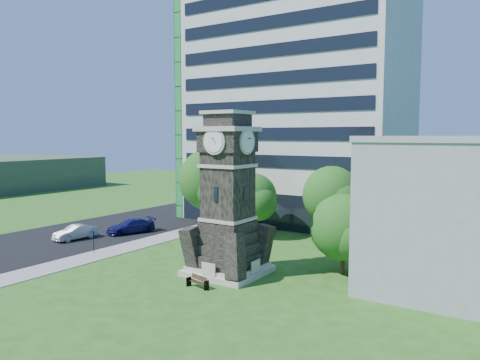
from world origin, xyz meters
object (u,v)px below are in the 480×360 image
Objects in this scene: park_bench at (198,281)px; street_sign at (94,237)px; clock_tower at (228,204)px; car_street_north at (131,226)px; car_street_mid at (75,232)px; car_east_lot at (418,287)px.

street_sign reaches higher than park_bench.
clock_tower reaches higher than car_street_north.
car_east_lot reaches higher than car_street_mid.
clock_tower is at bearing 0.41° from car_street_north.
clock_tower is 20.02m from car_street_mid.
clock_tower is 2.36× the size of car_street_north.
street_sign is at bearing -173.29° from clock_tower.
car_street_mid is 2.66× the size of park_bench.
street_sign is (-26.86, -3.68, 0.64)m from car_east_lot.
park_bench is at bearing -20.29° from street_sign.
car_street_mid is at bearing 176.96° from clock_tower.
clock_tower is at bearing 107.31° from park_bench.
street_sign is at bearing -18.38° from car_street_mid.
car_east_lot is at bearing 12.73° from car_street_north.
street_sign is (3.62, -7.84, 0.67)m from car_street_north.
car_street_north is (2.37, 5.22, 0.03)m from car_street_mid.
park_bench is 0.72× the size of street_sign.
clock_tower is at bearing 83.69° from car_east_lot.
car_street_mid is at bearing 76.66° from car_east_lot.
car_street_mid is 0.84× the size of car_street_north.
car_east_lot is at bearing -2.59° from street_sign.
park_bench is (19.72, -5.01, -0.27)m from car_street_mid.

